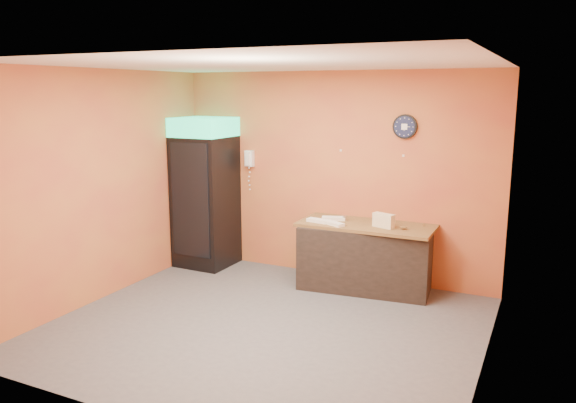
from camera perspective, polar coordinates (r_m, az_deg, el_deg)
The scene contains 15 objects.
floor at distance 6.30m, azimuth -2.26°, elevation -12.58°, with size 4.50×4.50×0.00m, color #47474C.
back_wall at distance 7.67m, azimuth 4.65°, elevation 2.64°, with size 4.50×0.02×2.80m, color #C07836.
left_wall at distance 7.19m, azimuth -18.41°, elevation 1.52°, with size 0.02×4.00×2.80m, color #C07836.
right_wall at distance 5.23m, azimuth 19.97°, elevation -2.06°, with size 0.02×4.00×2.80m, color #C07836.
ceiling at distance 5.77m, azimuth -2.48°, elevation 13.78°, with size 4.50×4.00×0.02m, color white.
beverage_cooler at distance 8.23m, azimuth -8.51°, elevation 0.71°, with size 0.77×0.79×2.16m.
prep_counter at distance 7.36m, azimuth 7.86°, elevation -5.69°, with size 1.65×0.73×0.82m, color black.
wall_clock at distance 7.29m, azimuth 11.79°, elevation 7.46°, with size 0.31×0.06×0.31m.
wall_phone at distance 8.15m, azimuth -3.96°, elevation 4.38°, with size 0.13×0.11×0.23m.
butcher_paper at distance 7.25m, azimuth 7.95°, elevation -2.42°, with size 1.72×0.75×0.04m, color brown.
sub_roll_stack at distance 7.07m, azimuth 9.68°, elevation -1.92°, with size 0.29×0.18×0.18m.
wrapped_sandwich_left at distance 7.27m, azimuth 3.07°, elevation -1.95°, with size 0.29×0.11×0.04m, color white.
wrapped_sandwich_mid at distance 7.13m, azimuth 4.73°, elevation -2.25°, with size 0.28×0.11×0.04m, color white.
wrapped_sandwich_right at distance 7.41m, azimuth 4.64°, elevation -1.72°, with size 0.30×0.12×0.04m, color white.
kitchen_tool at distance 7.38m, azimuth 5.76°, elevation -1.68°, with size 0.07×0.07×0.07m, color silver.
Camera 1 is at (2.71, -5.09, 2.54)m, focal length 35.00 mm.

